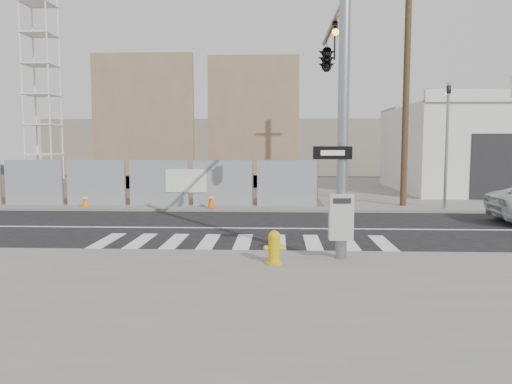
{
  "coord_description": "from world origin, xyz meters",
  "views": [
    {
      "loc": [
        0.99,
        -16.52,
        2.83
      ],
      "look_at": [
        0.35,
        -1.8,
        1.4
      ],
      "focal_mm": 35.0,
      "sensor_mm": 36.0,
      "label": 1
    }
  ],
  "objects_px": {
    "auto_shop": "(503,149)",
    "fire_hydrant": "(274,247)",
    "traffic_cone_c": "(85,200)",
    "traffic_cone_d": "(211,200)",
    "signal_pole": "(331,75)",
    "crane_tower": "(40,51)"
  },
  "relations": [
    {
      "from": "crane_tower",
      "to": "auto_shop",
      "type": "height_order",
      "value": "crane_tower"
    },
    {
      "from": "fire_hydrant",
      "to": "crane_tower",
      "type": "bearing_deg",
      "value": 106.91
    },
    {
      "from": "crane_tower",
      "to": "auto_shop",
      "type": "relative_size",
      "value": 1.51
    },
    {
      "from": "crane_tower",
      "to": "auto_shop",
      "type": "distance_m",
      "value": 29.99
    },
    {
      "from": "auto_shop",
      "to": "traffic_cone_c",
      "type": "xyz_separation_m",
      "value": [
        -21.21,
        -8.75,
        -2.11
      ]
    },
    {
      "from": "signal_pole",
      "to": "crane_tower",
      "type": "distance_m",
      "value": 26.21
    },
    {
      "from": "crane_tower",
      "to": "fire_hydrant",
      "type": "xyz_separation_m",
      "value": [
        15.92,
        -22.41,
        -8.53
      ]
    },
    {
      "from": "signal_pole",
      "to": "traffic_cone_c",
      "type": "xyz_separation_m",
      "value": [
        -9.71,
        6.27,
        -4.35
      ]
    },
    {
      "from": "crane_tower",
      "to": "fire_hydrant",
      "type": "distance_m",
      "value": 28.78
    },
    {
      "from": "crane_tower",
      "to": "fire_hydrant",
      "type": "height_order",
      "value": "crane_tower"
    },
    {
      "from": "traffic_cone_c",
      "to": "traffic_cone_d",
      "type": "bearing_deg",
      "value": 0.0
    },
    {
      "from": "fire_hydrant",
      "to": "signal_pole",
      "type": "bearing_deg",
      "value": 46.39
    },
    {
      "from": "signal_pole",
      "to": "crane_tower",
      "type": "xyz_separation_m",
      "value": [
        -17.49,
        19.05,
        4.24
      ]
    },
    {
      "from": "auto_shop",
      "to": "traffic_cone_c",
      "type": "bearing_deg",
      "value": -157.6
    },
    {
      "from": "signal_pole",
      "to": "auto_shop",
      "type": "distance_m",
      "value": 19.04
    },
    {
      "from": "auto_shop",
      "to": "fire_hydrant",
      "type": "bearing_deg",
      "value": -125.45
    },
    {
      "from": "crane_tower",
      "to": "traffic_cone_d",
      "type": "relative_size",
      "value": 25.0
    },
    {
      "from": "signal_pole",
      "to": "auto_shop",
      "type": "bearing_deg",
      "value": 52.54
    },
    {
      "from": "fire_hydrant",
      "to": "traffic_cone_d",
      "type": "relative_size",
      "value": 1.05
    },
    {
      "from": "fire_hydrant",
      "to": "traffic_cone_c",
      "type": "height_order",
      "value": "fire_hydrant"
    },
    {
      "from": "traffic_cone_c",
      "to": "traffic_cone_d",
      "type": "xyz_separation_m",
      "value": [
        5.41,
        0.0,
        0.04
      ]
    },
    {
      "from": "auto_shop",
      "to": "traffic_cone_d",
      "type": "distance_m",
      "value": 18.18
    }
  ]
}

